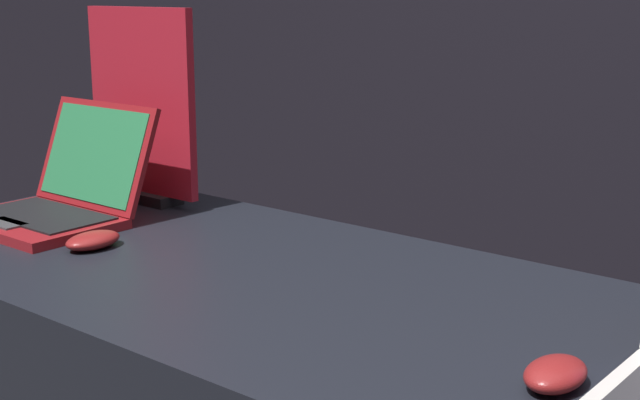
# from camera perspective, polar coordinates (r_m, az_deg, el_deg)

# --- Properties ---
(laptop_front) EXTENTS (0.33, 0.32, 0.24)m
(laptop_front) POSITION_cam_1_polar(r_m,az_deg,el_deg) (1.94, -16.31, 0.33)
(laptop_front) COLOR maroon
(laptop_front) RESTS_ON display_counter
(mouse_front) EXTENTS (0.07, 0.11, 0.03)m
(mouse_front) POSITION_cam_1_polar(r_m,az_deg,el_deg) (1.73, -14.33, -2.51)
(mouse_front) COLOR maroon
(mouse_front) RESTS_ON display_counter
(promo_stand_front) EXTENTS (0.33, 0.07, 0.44)m
(promo_stand_front) POSITION_cam_1_polar(r_m,az_deg,el_deg) (2.05, -11.31, 5.62)
(promo_stand_front) COLOR black
(promo_stand_front) RESTS_ON display_counter
(mouse_back) EXTENTS (0.07, 0.11, 0.04)m
(mouse_back) POSITION_cam_1_polar(r_m,az_deg,el_deg) (1.15, 14.84, -10.71)
(mouse_back) COLOR maroon
(mouse_back) RESTS_ON display_counter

